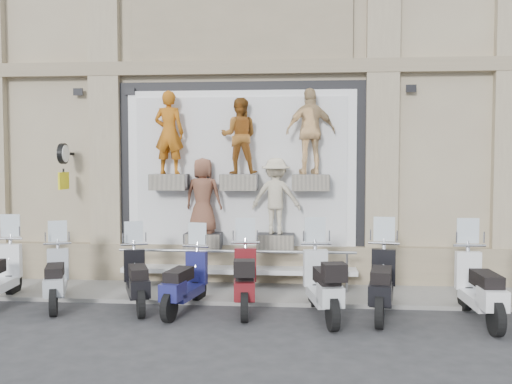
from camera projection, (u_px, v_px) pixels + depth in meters
ground at (223, 321)px, 9.98m from camera, size 90.00×90.00×0.00m
sidewalk at (237, 291)px, 12.06m from camera, size 16.00×2.20×0.08m
building at (256, 50)px, 16.60m from camera, size 14.00×8.60×12.00m
shop_vitrine at (244, 177)px, 12.56m from camera, size 5.60×0.83×4.30m
guard_rail at (236, 272)px, 11.94m from camera, size 5.06×0.10×0.93m
clock_sign_bracket at (64, 160)px, 12.60m from camera, size 0.10×0.80×1.02m
scooter_c at (56, 265)px, 10.88m from camera, size 1.21×2.04×1.59m
scooter_d at (137, 267)px, 10.77m from camera, size 1.25×2.03×1.59m
scooter_e at (185, 269)px, 10.51m from camera, size 0.92×2.03×1.59m
scooter_f at (245, 266)px, 10.58m from camera, size 0.78×2.10×1.67m
scooter_g at (323, 270)px, 10.09m from camera, size 1.00×2.21×1.73m
scooter_h at (382, 269)px, 10.19m from camera, size 0.99×2.21×1.73m
scooter_i at (480, 273)px, 9.82m from camera, size 0.69×2.17×1.74m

